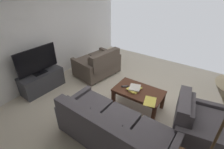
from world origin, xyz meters
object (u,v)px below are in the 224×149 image
at_px(loveseat_near, 98,64).
at_px(flat_tv, 37,61).
at_px(loose_magazine, 150,101).
at_px(tv_stand, 42,81).
at_px(armchair_side, 199,126).
at_px(tv_remote, 125,86).
at_px(sofa_main, 112,130).
at_px(coffee_table, 138,93).
at_px(book_stack, 135,88).

xyz_separation_m(loveseat_near, flat_tv, (0.73, 1.38, 0.48)).
distance_m(loveseat_near, loose_magazine, 2.12).
bearing_deg(flat_tv, loose_magazine, -168.45).
height_order(tv_stand, armchair_side, armchair_side).
height_order(tv_stand, tv_remote, tv_stand).
bearing_deg(sofa_main, coffee_table, -85.68).
xyz_separation_m(tv_stand, armchair_side, (-3.59, -0.51, 0.12)).
distance_m(loveseat_near, coffee_table, 1.72).
height_order(flat_tv, book_stack, flat_tv).
bearing_deg(loose_magazine, armchair_side, 163.28).
height_order(sofa_main, tv_stand, sofa_main).
xyz_separation_m(flat_tv, book_stack, (-2.24, -0.73, -0.35)).
bearing_deg(armchair_side, sofa_main, 37.25).
xyz_separation_m(coffee_table, armchair_side, (-1.26, 0.25, -0.02)).
distance_m(armchair_side, loose_magazine, 0.92).
distance_m(coffee_table, armchair_side, 1.28).
bearing_deg(sofa_main, book_stack, -81.20).
height_order(coffee_table, loose_magazine, loose_magazine).
height_order(armchair_side, loose_magazine, armchair_side).
bearing_deg(tv_stand, book_stack, -161.92).
xyz_separation_m(sofa_main, coffee_table, (0.09, -1.14, 0.02)).
relative_size(flat_tv, tv_remote, 6.62).
relative_size(loveseat_near, tv_stand, 1.22).
relative_size(flat_tv, armchair_side, 0.94).
relative_size(tv_stand, flat_tv, 1.06).
relative_size(loveseat_near, book_stack, 3.84).
bearing_deg(loose_magazine, sofa_main, 60.35).
bearing_deg(loveseat_near, book_stack, 156.73).
bearing_deg(armchair_side, flat_tv, 8.02).
xyz_separation_m(tv_stand, flat_tv, (-0.00, 0.00, 0.59)).
bearing_deg(armchair_side, tv_stand, 8.01).
distance_m(tv_stand, tv_remote, 2.15).
bearing_deg(tv_remote, loose_magazine, 166.02).
distance_m(sofa_main, coffee_table, 1.15).
height_order(armchair_side, book_stack, armchair_side).
relative_size(loveseat_near, loose_magazine, 4.17).
bearing_deg(armchair_side, loveseat_near, -17.09).
height_order(tv_stand, loose_magazine, tv_stand).
relative_size(coffee_table, armchair_side, 0.96).
bearing_deg(armchair_side, loose_magazine, -2.61).
bearing_deg(flat_tv, book_stack, -161.92).
height_order(book_stack, loose_magazine, book_stack).
height_order(loveseat_near, loose_magazine, loveseat_near).
bearing_deg(tv_remote, flat_tv, 19.42).
bearing_deg(sofa_main, tv_stand, -9.06).
bearing_deg(book_stack, loose_magazine, 156.75).
relative_size(armchair_side, tv_remote, 7.06).
relative_size(tv_remote, loose_magazine, 0.49).
relative_size(book_stack, loose_magazine, 1.09).
distance_m(armchair_side, tv_remote, 1.59).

